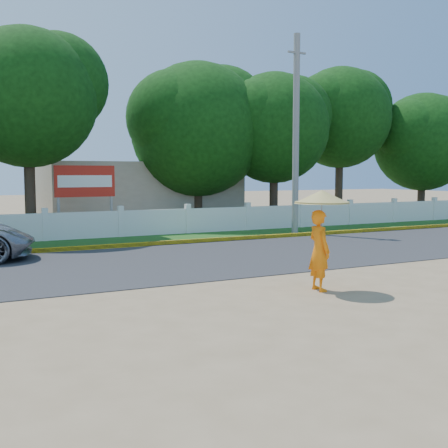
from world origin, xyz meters
The scene contains 10 objects.
ground centered at (0.00, 0.00, 0.00)m, with size 120.00×120.00×0.00m, color #9E8460.
road centered at (0.00, 4.50, 0.01)m, with size 60.00×7.00×0.02m, color #38383A.
grass_verge centered at (0.00, 9.75, 0.01)m, with size 60.00×3.50×0.03m, color #2D601E.
curb centered at (0.00, 8.05, 0.08)m, with size 40.00×0.18×0.16m, color yellow.
fence centered at (0.00, 11.20, 0.55)m, with size 40.00×0.10×1.10m, color silver.
building_near centered at (3.00, 18.00, 1.60)m, with size 10.00×6.00×3.20m, color #B7AD99.
utility_pole centered at (7.26, 9.23, 4.28)m, with size 0.28×0.28×8.57m, color gray.
monk_with_parasol centered at (0.87, -1.01, 1.48)m, with size 1.25×1.25×2.27m.
billboard centered at (-1.17, 12.30, 2.14)m, with size 2.50×0.13×2.95m.
tree_row centered at (3.42, 14.05, 5.00)m, with size 38.18×8.26×8.62m.
Camera 1 is at (-6.80, -11.08, 2.65)m, focal length 45.00 mm.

